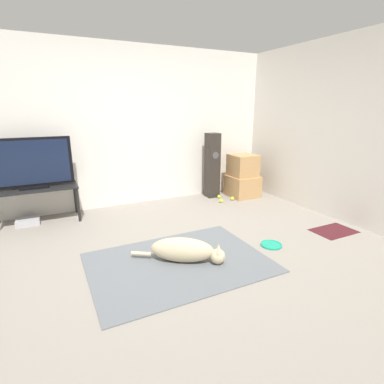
% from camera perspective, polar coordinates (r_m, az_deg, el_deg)
% --- Properties ---
extents(ground_plane, '(12.00, 12.00, 0.00)m').
position_cam_1_polar(ground_plane, '(3.43, -3.03, -11.95)').
color(ground_plane, gray).
extents(wall_back, '(8.00, 0.06, 2.55)m').
position_cam_1_polar(wall_back, '(5.04, -13.02, 11.82)').
color(wall_back, silver).
rests_on(wall_back, ground_plane).
extents(wall_right, '(0.06, 8.00, 2.55)m').
position_cam_1_polar(wall_right, '(4.71, 27.63, 10.19)').
color(wall_right, silver).
rests_on(wall_right, ground_plane).
extents(area_rug, '(1.84, 1.33, 0.01)m').
position_cam_1_polar(area_rug, '(3.27, -2.50, -13.26)').
color(area_rug, slate).
rests_on(area_rug, ground_plane).
extents(dog, '(0.87, 0.62, 0.27)m').
position_cam_1_polar(dog, '(3.22, -1.36, -11.07)').
color(dog, beige).
rests_on(dog, area_rug).
extents(frisbee, '(0.25, 0.25, 0.03)m').
position_cam_1_polar(frisbee, '(3.75, 14.86, -9.68)').
color(frisbee, '#199E7A').
rests_on(frisbee, ground_plane).
extents(cardboard_box_lower, '(0.50, 0.51, 0.38)m').
position_cam_1_polar(cardboard_box_lower, '(5.61, 9.57, 1.14)').
color(cardboard_box_lower, tan).
rests_on(cardboard_box_lower, ground_plane).
extents(cardboard_box_upper, '(0.44, 0.45, 0.39)m').
position_cam_1_polar(cardboard_box_upper, '(5.54, 9.66, 5.03)').
color(cardboard_box_upper, tan).
rests_on(cardboard_box_upper, cardboard_box_lower).
extents(floor_speaker, '(0.22, 0.22, 1.16)m').
position_cam_1_polar(floor_speaker, '(5.43, 3.89, 5.04)').
color(floor_speaker, '#2D2823').
rests_on(floor_speaker, ground_plane).
extents(tv_stand, '(1.11, 0.48, 0.51)m').
position_cam_1_polar(tv_stand, '(4.72, -27.67, 0.01)').
color(tv_stand, black).
rests_on(tv_stand, ground_plane).
extents(tv, '(1.05, 0.20, 0.70)m').
position_cam_1_polar(tv, '(4.64, -28.30, 4.78)').
color(tv, black).
rests_on(tv, tv_stand).
extents(tennis_ball_by_boxes, '(0.07, 0.07, 0.07)m').
position_cam_1_polar(tennis_ball_by_boxes, '(5.36, 7.71, -1.24)').
color(tennis_ball_by_boxes, '#C6E033').
rests_on(tennis_ball_by_boxes, ground_plane).
extents(tennis_ball_near_speaker, '(0.07, 0.07, 0.07)m').
position_cam_1_polar(tennis_ball_near_speaker, '(5.21, 5.54, -1.67)').
color(tennis_ball_near_speaker, '#C6E033').
rests_on(tennis_ball_near_speaker, ground_plane).
extents(tennis_ball_loose_on_carpet, '(0.07, 0.07, 0.07)m').
position_cam_1_polar(tennis_ball_loose_on_carpet, '(5.45, 5.18, -0.88)').
color(tennis_ball_loose_on_carpet, '#C6E033').
rests_on(tennis_ball_loose_on_carpet, ground_plane).
extents(game_console, '(0.30, 0.29, 0.08)m').
position_cam_1_polar(game_console, '(4.87, -28.80, -4.85)').
color(game_console, '#B7B7BC').
rests_on(game_console, ground_plane).
extents(door_mat, '(0.57, 0.39, 0.01)m').
position_cam_1_polar(door_mat, '(4.46, 25.39, -6.70)').
color(door_mat, '#47191E').
rests_on(door_mat, ground_plane).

